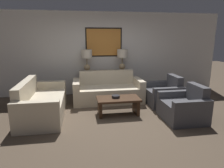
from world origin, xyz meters
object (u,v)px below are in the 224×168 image
object	(u,v)px
couch_by_back_wall	(108,91)
armchair_near_back_wall	(164,94)
table_lamp_right	(122,57)
couch_by_side	(42,104)
coffee_table	(118,103)
decorative_bowl	(116,97)
console_table	(105,83)
armchair_near_camera	(184,108)
table_lamp_left	(87,57)

from	to	relation	value
couch_by_back_wall	armchair_near_back_wall	world-z (taller)	couch_by_back_wall
table_lamp_right	couch_by_side	bearing A→B (deg)	-146.14
coffee_table	armchair_near_back_wall	world-z (taller)	armchair_near_back_wall
coffee_table	decorative_bowl	bearing A→B (deg)	157.18
console_table	table_lamp_right	bearing A→B (deg)	0.00
decorative_bowl	armchair_near_camera	world-z (taller)	armchair_near_camera
decorative_bowl	armchair_near_camera	bearing A→B (deg)	-21.42
console_table	couch_by_side	distance (m)	2.33
table_lamp_right	armchair_near_back_wall	xyz separation A→B (m)	(0.95, -1.20, -0.97)
couch_by_back_wall	decorative_bowl	bearing A→B (deg)	-87.81
couch_by_back_wall	armchair_near_camera	xyz separation A→B (m)	(1.52, -1.65, -0.02)
couch_by_side	table_lamp_left	bearing A→B (deg)	52.97
table_lamp_left	decorative_bowl	size ratio (longest dim) A/B	3.38
couch_by_side	armchair_near_back_wall	distance (m)	3.28
table_lamp_left	couch_by_side	bearing A→B (deg)	-127.03
couch_by_side	armchair_near_camera	world-z (taller)	couch_by_side
coffee_table	armchair_near_camera	distance (m)	1.53
coffee_table	table_lamp_right	bearing A→B (deg)	75.02
table_lamp_right	armchair_near_back_wall	distance (m)	1.81
table_lamp_right	coffee_table	bearing A→B (deg)	-104.98
decorative_bowl	armchair_near_camera	distance (m)	1.60
armchair_near_camera	coffee_table	bearing A→B (deg)	158.63
couch_by_side	decorative_bowl	bearing A→B (deg)	-5.96
table_lamp_left	console_table	bearing A→B (deg)	0.00
console_table	armchair_near_back_wall	size ratio (longest dim) A/B	1.73
couch_by_side	coffee_table	distance (m)	1.85
console_table	armchair_near_camera	xyz separation A→B (m)	(1.52, -2.31, -0.12)
console_table	couch_by_side	bearing A→B (deg)	-138.30
couch_by_back_wall	coffee_table	size ratio (longest dim) A/B	1.93
coffee_table	decorative_bowl	xyz separation A→B (m)	(-0.06, 0.02, 0.15)
table_lamp_left	armchair_near_back_wall	distance (m)	2.60
table_lamp_left	couch_by_side	xyz separation A→B (m)	(-1.17, -1.55, -0.95)
couch_by_back_wall	couch_by_side	size ratio (longest dim) A/B	1.00
couch_by_back_wall	armchair_near_camera	world-z (taller)	couch_by_back_wall
armchair_near_camera	armchair_near_back_wall	bearing A→B (deg)	90.00
console_table	coffee_table	world-z (taller)	console_table
couch_by_side	decorative_bowl	size ratio (longest dim) A/B	10.05
couch_by_back_wall	armchair_near_back_wall	size ratio (longest dim) A/B	2.12
decorative_bowl	armchair_near_camera	size ratio (longest dim) A/B	0.21
table_lamp_right	decorative_bowl	distance (m)	1.98
armchair_near_back_wall	console_table	bearing A→B (deg)	141.79
table_lamp_right	couch_by_side	size ratio (longest dim) A/B	0.34
armchair_near_back_wall	armchair_near_camera	size ratio (longest dim) A/B	1.00
table_lamp_left	armchair_near_camera	distance (m)	3.27
coffee_table	armchair_near_camera	size ratio (longest dim) A/B	1.10
couch_by_back_wall	decorative_bowl	distance (m)	1.08
couch_by_side	decorative_bowl	world-z (taller)	couch_by_side
couch_by_back_wall	armchair_near_back_wall	distance (m)	1.61
couch_by_back_wall	armchair_near_back_wall	xyz separation A→B (m)	(1.52, -0.53, -0.02)
couch_by_back_wall	couch_by_side	bearing A→B (deg)	-153.11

